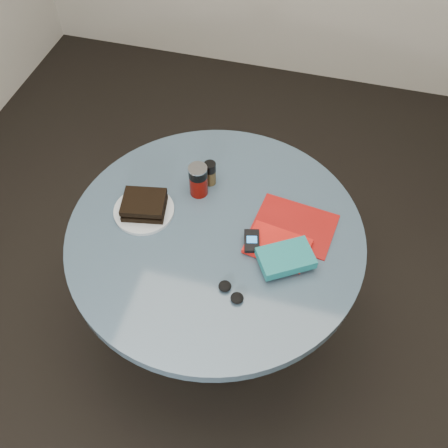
% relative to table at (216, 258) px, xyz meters
% --- Properties ---
extents(ground, '(4.00, 4.00, 0.00)m').
position_rel_table_xyz_m(ground, '(0.00, 0.00, -0.59)').
color(ground, black).
rests_on(ground, ground).
extents(table, '(1.00, 1.00, 0.75)m').
position_rel_table_xyz_m(table, '(0.00, 0.00, 0.00)').
color(table, black).
rests_on(table, ground).
extents(plate, '(0.26, 0.26, 0.01)m').
position_rel_table_xyz_m(plate, '(-0.26, 0.02, 0.17)').
color(plate, silver).
rests_on(plate, table).
extents(sandwich, '(0.16, 0.14, 0.05)m').
position_rel_table_xyz_m(sandwich, '(-0.25, 0.02, 0.20)').
color(sandwich, black).
rests_on(sandwich, plate).
extents(soda_can, '(0.08, 0.08, 0.12)m').
position_rel_table_xyz_m(soda_can, '(-0.10, 0.15, 0.23)').
color(soda_can, '#680B05').
rests_on(soda_can, table).
extents(pepper_grinder, '(0.04, 0.04, 0.10)m').
position_rel_table_xyz_m(pepper_grinder, '(-0.08, 0.21, 0.21)').
color(pepper_grinder, '#3E321A').
rests_on(pepper_grinder, table).
extents(magazine, '(0.29, 0.23, 0.00)m').
position_rel_table_xyz_m(magazine, '(0.25, 0.09, 0.17)').
color(magazine, maroon).
rests_on(magazine, table).
extents(red_book, '(0.22, 0.16, 0.02)m').
position_rel_table_xyz_m(red_book, '(0.21, -0.01, 0.18)').
color(red_book, red).
rests_on(red_book, magazine).
extents(novel, '(0.20, 0.18, 0.03)m').
position_rel_table_xyz_m(novel, '(0.25, -0.07, 0.20)').
color(novel, '#166669').
rests_on(novel, red_book).
extents(mp3_player, '(0.07, 0.10, 0.02)m').
position_rel_table_xyz_m(mp3_player, '(0.13, -0.03, 0.19)').
color(mp3_player, black).
rests_on(mp3_player, red_book).
extents(headphones, '(0.10, 0.09, 0.02)m').
position_rel_table_xyz_m(headphones, '(0.11, -0.22, 0.17)').
color(headphones, black).
rests_on(headphones, table).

